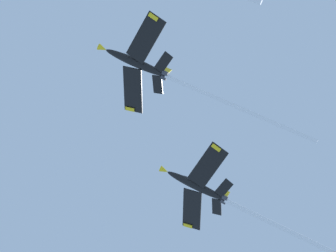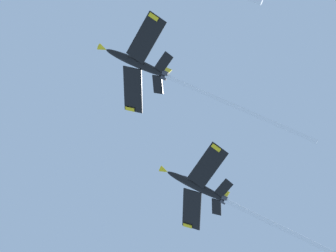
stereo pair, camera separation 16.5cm
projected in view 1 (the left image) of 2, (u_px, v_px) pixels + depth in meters
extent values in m
ellipsoid|color=black|center=(136.00, 63.00, 121.32)|extent=(8.15, 10.22, 6.07)
cone|color=yellow|center=(103.00, 48.00, 122.80)|extent=(2.12, 2.28, 1.74)
ellipsoid|color=black|center=(127.00, 57.00, 122.28)|extent=(2.54, 2.95, 1.95)
cube|color=black|center=(146.00, 38.00, 118.29)|extent=(9.61, 6.57, 1.63)
cube|color=yellow|center=(153.00, 17.00, 116.18)|extent=(1.30, 1.84, 0.83)
cube|color=black|center=(133.00, 90.00, 123.83)|extent=(8.33, 9.09, 1.63)
cube|color=yellow|center=(130.00, 109.00, 126.00)|extent=(1.75, 1.62, 0.83)
cube|color=black|center=(164.00, 62.00, 119.02)|extent=(3.96, 2.77, 0.87)
cube|color=black|center=(158.00, 85.00, 121.41)|extent=(3.48, 3.93, 0.87)
cube|color=yellow|center=(163.00, 70.00, 121.41)|extent=(2.12, 2.78, 3.53)
cylinder|color=#38383D|center=(165.00, 73.00, 119.72)|extent=(1.38, 1.47, 1.13)
cylinder|color=#38383D|center=(164.00, 78.00, 120.19)|extent=(1.38, 1.47, 1.13)
cylinder|color=white|center=(239.00, 108.00, 116.79)|extent=(16.21, 21.52, 12.06)
ellipsoid|color=black|center=(196.00, 186.00, 127.53)|extent=(8.02, 10.29, 6.12)
cone|color=yellow|center=(164.00, 170.00, 128.99)|extent=(2.11, 2.28, 1.75)
ellipsoid|color=black|center=(187.00, 179.00, 128.48)|extent=(2.52, 2.96, 1.96)
cube|color=black|center=(208.00, 165.00, 124.51)|extent=(9.61, 6.46, 1.65)
cube|color=yellow|center=(216.00, 148.00, 122.41)|extent=(1.28, 1.83, 0.84)
cube|color=black|center=(192.00, 209.00, 130.03)|extent=(8.39, 9.04, 1.65)
cube|color=yellow|center=(188.00, 226.00, 132.20)|extent=(1.74, 1.63, 0.84)
cube|color=black|center=(224.00, 188.00, 125.25)|extent=(3.95, 2.72, 0.88)
cube|color=black|center=(217.00, 207.00, 127.62)|extent=(3.51, 3.91, 0.88)
cube|color=yellow|center=(222.00, 193.00, 127.64)|extent=(2.09, 2.81, 3.53)
cylinder|color=#38383D|center=(225.00, 198.00, 125.95)|extent=(1.37, 1.47, 1.14)
cylinder|color=#38383D|center=(223.00, 202.00, 126.42)|extent=(1.37, 1.47, 1.14)
cylinder|color=white|center=(285.00, 229.00, 123.52)|extent=(13.76, 18.66, 10.59)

